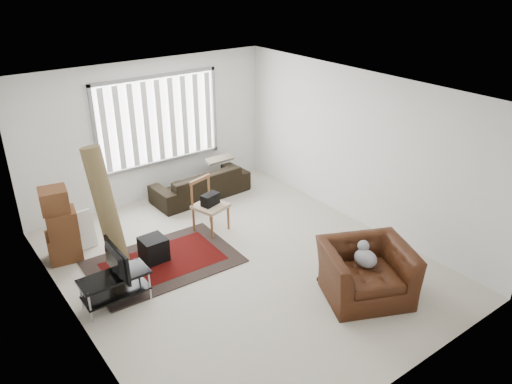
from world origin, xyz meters
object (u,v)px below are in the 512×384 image
at_px(moving_boxes, 61,227).
at_px(armchair, 366,268).
at_px(tv_stand, 115,284).
at_px(sofa, 200,179).
at_px(side_chair, 210,203).

bearing_deg(moving_boxes, armchair, -48.43).
distance_m(tv_stand, moving_boxes, 1.61).
relative_size(tv_stand, armchair, 0.61).
xyz_separation_m(moving_boxes, sofa, (2.89, 0.67, -0.19)).
bearing_deg(tv_stand, moving_boxes, 97.15).
bearing_deg(armchair, moving_boxes, 156.34).
height_order(tv_stand, sofa, sofa).
relative_size(tv_stand, moving_boxes, 0.77).
bearing_deg(side_chair, tv_stand, -170.71).
height_order(side_chair, armchair, side_chair).
bearing_deg(moving_boxes, tv_stand, -82.85).
bearing_deg(sofa, tv_stand, 38.04).
bearing_deg(armchair, side_chair, 129.41).
bearing_deg(moving_boxes, side_chair, -14.22).
xyz_separation_m(moving_boxes, side_chair, (2.33, -0.59, -0.04)).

